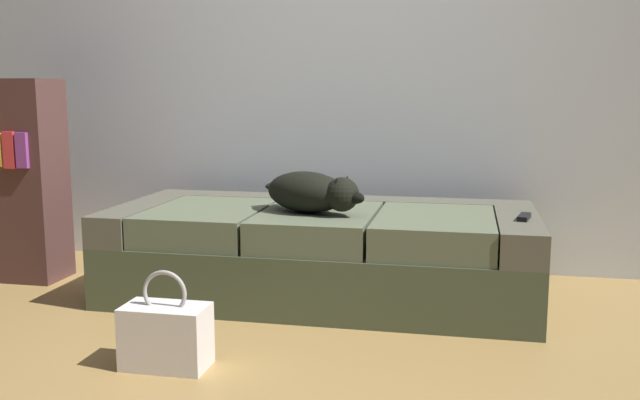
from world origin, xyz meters
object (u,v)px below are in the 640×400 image
(dog_dark, at_px, (312,192))
(tv_remote, at_px, (524,217))
(handbag, at_px, (166,335))
(bookshelf, at_px, (11,180))
(couch, at_px, (322,253))

(dog_dark, bearing_deg, tv_remote, 1.60)
(handbag, distance_m, bookshelf, 1.76)
(couch, distance_m, tv_remote, 1.01)
(couch, bearing_deg, tv_remote, -6.22)
(tv_remote, bearing_deg, dog_dark, -166.18)
(dog_dark, xyz_separation_m, bookshelf, (-1.73, 0.13, -0.00))
(dog_dark, xyz_separation_m, handbag, (-0.37, -0.90, -0.43))
(tv_remote, relative_size, bookshelf, 0.14)
(handbag, bearing_deg, tv_remote, 34.38)
(couch, height_order, dog_dark, dog_dark)
(dog_dark, height_order, bookshelf, bookshelf)
(bookshelf, bearing_deg, couch, 0.13)
(couch, height_order, tv_remote, tv_remote)
(couch, distance_m, bookshelf, 1.78)
(tv_remote, xyz_separation_m, handbag, (-1.36, -0.93, -0.34))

